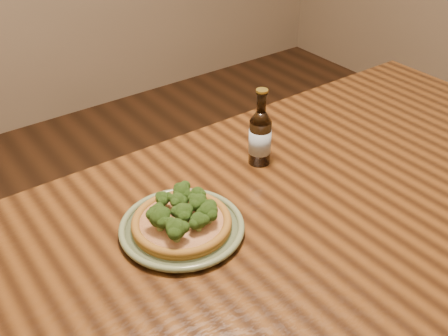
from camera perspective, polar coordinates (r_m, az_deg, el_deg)
table at (r=1.22m, az=9.94°, el=-8.00°), size 1.60×0.90×0.75m
plate at (r=1.08m, az=-4.60°, el=-6.48°), size 0.26×0.26×0.02m
pizza at (r=1.07m, az=-4.62°, el=-5.58°), size 0.21×0.21×0.07m
beer_bottle at (r=1.26m, az=3.94°, el=3.43°), size 0.05×0.05×0.20m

